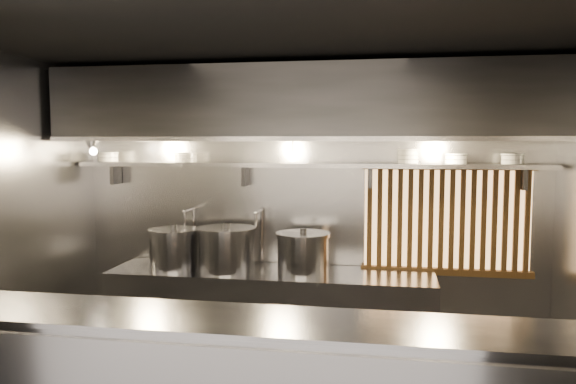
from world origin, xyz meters
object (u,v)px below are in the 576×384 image
(stock_pot_left, at_px, (174,248))
(stock_pot_right, at_px, (303,253))
(heat_lamp, at_px, (92,145))
(stock_pot_mid, at_px, (227,249))
(pendant_bulb, at_px, (293,156))

(stock_pot_left, xyz_separation_m, stock_pot_right, (1.24, 0.03, -0.00))
(heat_lamp, distance_m, stock_pot_mid, 1.55)
(stock_pot_left, height_order, stock_pot_mid, stock_pot_mid)
(pendant_bulb, relative_size, stock_pot_mid, 0.29)
(heat_lamp, height_order, stock_pot_left, heat_lamp)
(heat_lamp, height_order, stock_pot_right, heat_lamp)
(stock_pot_mid, xyz_separation_m, stock_pot_right, (0.72, 0.03, -0.02))
(stock_pot_left, bearing_deg, stock_pot_mid, -0.40)
(stock_pot_left, xyz_separation_m, stock_pot_mid, (0.52, -0.00, 0.01))
(heat_lamp, xyz_separation_m, stock_pot_left, (0.67, 0.24, -0.98))
(stock_pot_left, distance_m, stock_pot_mid, 0.52)
(stock_pot_left, height_order, stock_pot_right, stock_pot_left)
(pendant_bulb, height_order, stock_pot_right, pendant_bulb)
(heat_lamp, bearing_deg, stock_pot_mid, 11.06)
(stock_pot_mid, height_order, stock_pot_right, stock_pot_mid)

